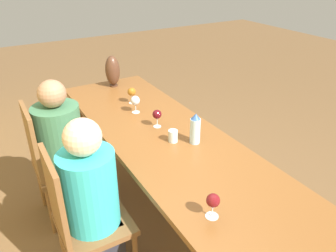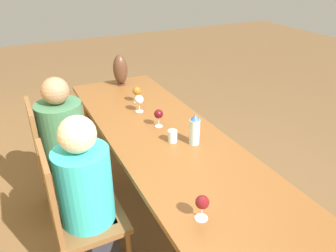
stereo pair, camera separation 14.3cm
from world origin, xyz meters
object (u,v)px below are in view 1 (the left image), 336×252
at_px(wine_glass_2, 132,92).
at_px(wine_glass_3, 157,115).
at_px(water_bottle, 195,129).
at_px(water_tumbler, 173,136).
at_px(vase, 113,71).
at_px(wine_glass_1, 135,101).
at_px(wine_glass_0, 213,201).
at_px(person_far, 63,147).
at_px(chair_near, 81,218).
at_px(person_near, 93,199).
at_px(chair_far, 53,161).

xyz_separation_m(wine_glass_2, wine_glass_3, (-0.53, 0.02, -0.00)).
height_order(water_bottle, water_tumbler, water_bottle).
distance_m(vase, wine_glass_2, 0.50).
bearing_deg(vase, wine_glass_1, 173.96).
bearing_deg(wine_glass_1, wine_glass_0, 171.62).
distance_m(wine_glass_0, person_far, 1.41).
bearing_deg(chair_near, person_far, -7.32).
distance_m(wine_glass_2, wine_glass_3, 0.53).
relative_size(wine_glass_1, person_near, 0.13).
bearing_deg(person_far, wine_glass_0, -160.84).
xyz_separation_m(wine_glass_1, person_near, (-0.77, 0.66, -0.22)).
bearing_deg(person_near, water_tumbler, -74.84).
relative_size(vase, wine_glass_1, 2.13).
xyz_separation_m(wine_glass_3, chair_near, (-0.45, 0.78, -0.34)).
bearing_deg(person_far, chair_far, 90.00).
height_order(water_tumbler, chair_near, chair_near).
bearing_deg(vase, water_bottle, -176.76).
bearing_deg(wine_glass_0, chair_far, 22.72).
bearing_deg(wine_glass_3, person_near, 122.87).
relative_size(water_tumbler, wine_glass_2, 0.61).
xyz_separation_m(wine_glass_1, wine_glass_2, (0.20, -0.06, -0.00)).
bearing_deg(person_near, water_bottle, -83.59).
relative_size(water_bottle, wine_glass_0, 1.62).
distance_m(wine_glass_2, chair_near, 1.31).
height_order(wine_glass_2, chair_near, chair_near).
bearing_deg(wine_glass_1, wine_glass_3, -174.08).
relative_size(water_bottle, wine_glass_1, 1.53).
height_order(water_tumbler, person_far, person_far).
relative_size(wine_glass_1, wine_glass_3, 1.05).
xyz_separation_m(water_bottle, chair_far, (0.64, 0.90, -0.34)).
bearing_deg(wine_glass_2, water_tumbler, 177.53).
height_order(water_bottle, person_near, person_near).
bearing_deg(vase, water_tumbler, 177.77).
xyz_separation_m(water_tumbler, chair_far, (0.54, 0.77, -0.28)).
relative_size(wine_glass_3, person_near, 0.12).
relative_size(wine_glass_0, person_near, 0.12).
distance_m(water_bottle, person_near, 0.84).
bearing_deg(vase, person_far, 135.27).
relative_size(wine_glass_1, chair_near, 0.15).
height_order(wine_glass_2, person_far, person_far).
bearing_deg(wine_glass_2, person_near, 143.69).
distance_m(water_bottle, vase, 1.38).
bearing_deg(water_bottle, wine_glass_1, 12.47).
relative_size(wine_glass_1, chair_far, 0.15).
distance_m(water_tumbler, person_near, 0.72).
height_order(vase, wine_glass_3, vase).
bearing_deg(water_tumbler, chair_far, 54.83).
height_order(wine_glass_1, person_near, person_near).
height_order(wine_glass_2, chair_far, chair_far).
relative_size(water_bottle, vase, 0.72).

